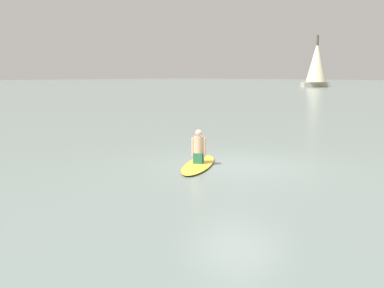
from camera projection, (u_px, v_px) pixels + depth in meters
ground_plane at (238, 166)px, 11.73m from camera, size 400.00×400.00×0.00m
surfboard at (199, 164)px, 11.73m from camera, size 2.04×2.74×0.09m
person_paddler at (199, 148)px, 11.65m from camera, size 0.38×0.38×0.91m
sailboat_center_horizon at (317, 63)px, 84.97m from camera, size 5.55×5.69×10.15m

